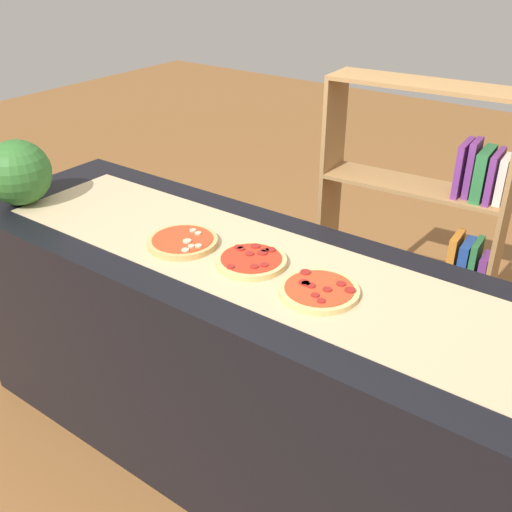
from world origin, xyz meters
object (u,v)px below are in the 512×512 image
object	(u,v)px
pizza_mushroom_0	(183,242)
bookshelf	(429,240)
pizza_pepperoni_2	(319,290)
watermelon	(18,173)
pizza_pepperoni_1	(251,261)

from	to	relation	value
pizza_mushroom_0	bookshelf	bearing A→B (deg)	63.67
pizza_pepperoni_2	watermelon	bearing A→B (deg)	-175.03
pizza_pepperoni_2	watermelon	size ratio (longest dim) A/B	0.95
pizza_pepperoni_1	pizza_pepperoni_2	distance (m)	0.28
watermelon	pizza_mushroom_0	bearing A→B (deg)	7.92
pizza_mushroom_0	watermelon	distance (m)	0.80
pizza_mushroom_0	pizza_pepperoni_2	bearing A→B (deg)	0.80
pizza_mushroom_0	pizza_pepperoni_1	distance (m)	0.28
pizza_pepperoni_1	pizza_mushroom_0	bearing A→B (deg)	-173.14
watermelon	bookshelf	world-z (taller)	bookshelf
pizza_mushroom_0	watermelon	bearing A→B (deg)	-172.08
pizza_pepperoni_1	bookshelf	distance (m)	1.10
bookshelf	pizza_pepperoni_2	bearing A→B (deg)	-88.25
pizza_pepperoni_2	watermelon	xyz separation A→B (m)	(-1.34, -0.12, 0.12)
pizza_pepperoni_1	bookshelf	world-z (taller)	bookshelf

